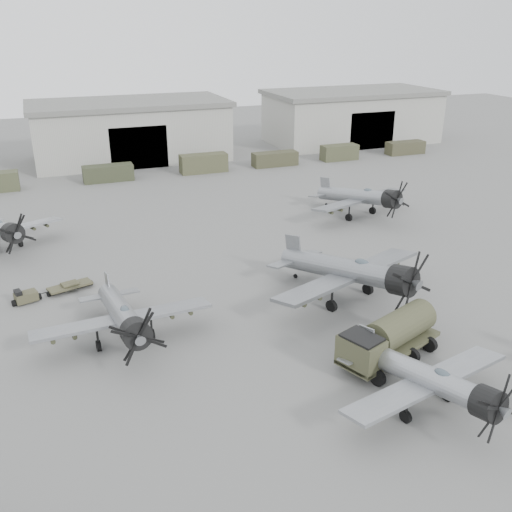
{
  "coord_description": "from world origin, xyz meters",
  "views": [
    {
      "loc": [
        -13.13,
        -25.68,
        19.83
      ],
      "look_at": [
        1.71,
        13.21,
        2.5
      ],
      "focal_mm": 40.0,
      "sensor_mm": 36.0,
      "label": 1
    }
  ],
  "objects": [
    {
      "name": "aircraft_mid_2",
      "position": [
        7.34,
        7.67,
        2.56
      ],
      "size": [
        13.95,
        12.59,
        5.64
      ],
      "rotation": [
        0.0,
        0.0,
        0.36
      ],
      "color": "gray",
      "rests_on": "ground"
    },
    {
      "name": "support_truck_7",
      "position": [
        41.12,
        50.0,
        0.98
      ],
      "size": [
        6.22,
        2.2,
        1.97
      ],
      "primitive_type": "cube",
      "color": "#3C3B27",
      "rests_on": "ground"
    },
    {
      "name": "support_truck_5",
      "position": [
        18.7,
        50.0,
        1.01
      ],
      "size": [
        6.63,
        2.2,
        2.01
      ],
      "primitive_type": "cube",
      "color": "#3A3A26",
      "rests_on": "ground"
    },
    {
      "name": "hangar_right",
      "position": [
        38.0,
        61.96,
        4.37
      ],
      "size": [
        29.0,
        14.8,
        8.7
      ],
      "color": "#A5A59A",
      "rests_on": "ground"
    },
    {
      "name": "aircraft_mid_1",
      "position": [
        -9.56,
        7.59,
        2.13
      ],
      "size": [
        11.73,
        10.55,
        4.68
      ],
      "rotation": [
        0.0,
        0.0,
        0.07
      ],
      "color": "gray",
      "rests_on": "ground"
    },
    {
      "name": "support_truck_3",
      "position": [
        -5.15,
        50.0,
        1.06
      ],
      "size": [
        6.48,
        2.2,
        2.13
      ],
      "primitive_type": "cube",
      "color": "#343925",
      "rests_on": "ground"
    },
    {
      "name": "support_truck_4",
      "position": [
        7.93,
        50.0,
        1.28
      ],
      "size": [
        6.56,
        2.2,
        2.56
      ],
      "primitive_type": "cube",
      "color": "#43442C",
      "rests_on": "ground"
    },
    {
      "name": "fuel_tanker",
      "position": [
        5.55,
        0.06,
        1.7
      ],
      "size": [
        8.08,
        5.39,
        2.97
      ],
      "rotation": [
        0.0,
        0.0,
        0.37
      ],
      "color": "#3F402A",
      "rests_on": "ground"
    },
    {
      "name": "tug_trailer",
      "position": [
        -14.4,
        16.83,
        0.44
      ],
      "size": [
        5.93,
        2.74,
        1.18
      ],
      "rotation": [
        0.0,
        0.0,
        0.29
      ],
      "color": "#45432D",
      "rests_on": "ground"
    },
    {
      "name": "aircraft_far_1",
      "position": [
        18.41,
        24.9,
        2.3
      ],
      "size": [
        12.59,
        11.34,
        5.05
      ],
      "rotation": [
        0.0,
        0.0,
        0.31
      ],
      "color": "gray",
      "rests_on": "ground"
    },
    {
      "name": "ground",
      "position": [
        0.0,
        0.0,
        0.0
      ],
      "size": [
        220.0,
        220.0,
        0.0
      ],
      "primitive_type": "plane",
      "color": "#62625F",
      "rests_on": "ground"
    },
    {
      "name": "hangar_center",
      "position": [
        0.0,
        61.96,
        4.37
      ],
      "size": [
        29.0,
        14.8,
        8.7
      ],
      "color": "#A5A59A",
      "rests_on": "ground"
    },
    {
      "name": "aircraft_near_1",
      "position": [
        4.75,
        -5.24,
        2.02
      ],
      "size": [
        11.19,
        10.07,
        4.44
      ],
      "rotation": [
        0.0,
        0.0,
        0.22
      ],
      "color": "#919499",
      "rests_on": "ground"
    },
    {
      "name": "support_truck_6",
      "position": [
        29.29,
        50.0,
        1.14
      ],
      "size": [
        5.63,
        2.2,
        2.29
      ],
      "primitive_type": "cube",
      "color": "#40422B",
      "rests_on": "ground"
    }
  ]
}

